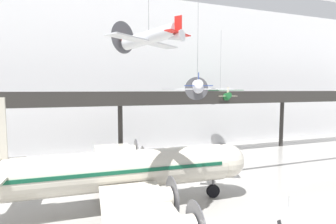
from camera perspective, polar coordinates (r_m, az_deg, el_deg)
name	(u,v)px	position (r m, az deg, el deg)	size (l,w,h in m)	color
hangar_back_wall	(113,75)	(46.01, -11.93, 7.95)	(140.00, 3.00, 26.35)	white
mezzanine_walkway	(121,103)	(38.23, -10.17, 1.93)	(110.00, 3.20, 10.39)	#2D2B28
airliner_silver_main	(115,171)	(23.93, -11.37, -12.53)	(25.77, 29.32, 10.07)	beige
suspended_plane_silver_racer	(149,38)	(19.74, -4.23, 15.81)	(6.31, 5.83, 7.19)	silver
suspended_plane_white_twin	(197,86)	(27.46, 6.42, 5.58)	(7.26, 6.34, 11.03)	silver
suspended_plane_green_biplane	(220,95)	(44.85, 11.27, 3.59)	(8.36, 6.85, 12.42)	#1E6B33
stanchion_barrier	(289,204)	(27.36, 24.81, -17.74)	(0.36, 0.36, 1.08)	#B2B5BA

